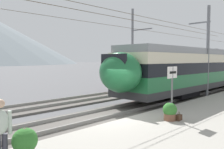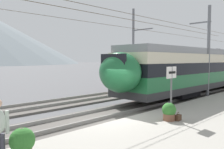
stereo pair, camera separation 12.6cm
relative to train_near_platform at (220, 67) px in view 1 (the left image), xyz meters
The scene contains 13 objects.
ground_plane 16.99m from the train_near_platform, behind, with size 400.00×400.00×0.00m, color #565659.
platform_slab 18.02m from the train_near_platform, 159.79° to the right, with size 120.00×8.73×0.35m, color #A39E93.
track_near 16.94m from the train_near_platform, behind, with size 120.00×3.00×0.28m.
track_far 17.53m from the train_near_platform, 164.94° to the left, with size 120.00×3.00×0.28m.
train_near_platform is the anchor object (origin of this frame).
train_far_track 7.20m from the train_near_platform, 38.88° to the left, with size 28.50×2.95×4.27m.
catenary_mast_mid 6.93m from the train_near_platform, 168.93° to the right, with size 45.71×1.71×7.05m.
catenary_mast_far_side 8.99m from the train_near_platform, 131.04° to the left, with size 45.71×2.55×8.19m.
platform_sign 15.80m from the train_near_platform, 167.12° to the right, with size 0.70×0.08×2.33m.
passenger_walking 22.50m from the train_near_platform, behind, with size 0.53×0.22×1.69m.
handbag_near_sign 15.79m from the train_near_platform, 166.10° to the right, with size 0.32×0.18×0.38m.
potted_plant_platform_edge 21.97m from the train_near_platform, behind, with size 0.65×0.65×0.87m.
potted_plant_by_shelter 15.97m from the train_near_platform, 167.30° to the right, with size 0.61×0.61×0.78m.
Camera 1 is at (-7.47, -7.54, 2.99)m, focal length 37.02 mm.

